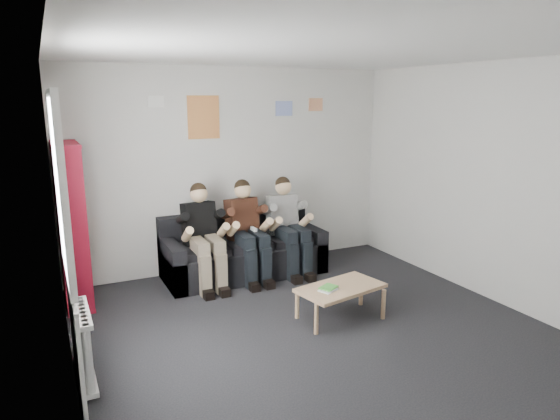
% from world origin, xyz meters
% --- Properties ---
extents(room_shell, '(5.00, 5.00, 5.00)m').
position_xyz_m(room_shell, '(0.00, 0.00, 1.35)').
color(room_shell, black).
rests_on(room_shell, ground).
extents(sofa, '(2.08, 0.85, 0.80)m').
position_xyz_m(sofa, '(-0.04, 2.11, 0.29)').
color(sofa, black).
rests_on(sofa, ground).
extents(bookshelf, '(0.27, 0.82, 1.83)m').
position_xyz_m(bookshelf, '(-2.09, 2.04, 0.91)').
color(bookshelf, maroon).
rests_on(bookshelf, ground).
extents(coffee_table, '(0.91, 0.50, 0.36)m').
position_xyz_m(coffee_table, '(0.38, 0.37, 0.32)').
color(coffee_table, tan).
rests_on(coffee_table, ground).
extents(game_cases, '(0.20, 0.16, 0.03)m').
position_xyz_m(game_cases, '(0.21, 0.34, 0.38)').
color(game_cases, silver).
rests_on(game_cases, coffee_table).
extents(person_left, '(0.39, 0.84, 1.28)m').
position_xyz_m(person_left, '(-0.62, 1.91, 0.63)').
color(person_left, black).
rests_on(person_left, sofa).
extents(person_middle, '(0.39, 0.84, 1.28)m').
position_xyz_m(person_middle, '(-0.04, 1.91, 0.63)').
color(person_middle, '#502A1A').
rests_on(person_middle, sofa).
extents(person_right, '(0.39, 0.84, 1.27)m').
position_xyz_m(person_right, '(0.54, 1.91, 0.63)').
color(person_right, white).
rests_on(person_right, sofa).
extents(radiator, '(0.10, 0.64, 0.60)m').
position_xyz_m(radiator, '(-2.15, 0.20, 0.35)').
color(radiator, white).
rests_on(radiator, ground).
extents(window, '(0.05, 1.30, 2.36)m').
position_xyz_m(window, '(-2.22, 0.20, 1.03)').
color(window, white).
rests_on(window, room_shell).
extents(poster_large, '(0.42, 0.01, 0.55)m').
position_xyz_m(poster_large, '(-0.40, 2.49, 2.05)').
color(poster_large, '#EDB953').
rests_on(poster_large, room_shell).
extents(poster_blue, '(0.25, 0.01, 0.20)m').
position_xyz_m(poster_blue, '(0.75, 2.49, 2.15)').
color(poster_blue, '#4372E6').
rests_on(poster_blue, room_shell).
extents(poster_pink, '(0.22, 0.01, 0.18)m').
position_xyz_m(poster_pink, '(1.25, 2.49, 2.20)').
color(poster_pink, '#D54284').
rests_on(poster_pink, room_shell).
extents(poster_sign, '(0.20, 0.01, 0.14)m').
position_xyz_m(poster_sign, '(-1.00, 2.49, 2.25)').
color(poster_sign, white).
rests_on(poster_sign, room_shell).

